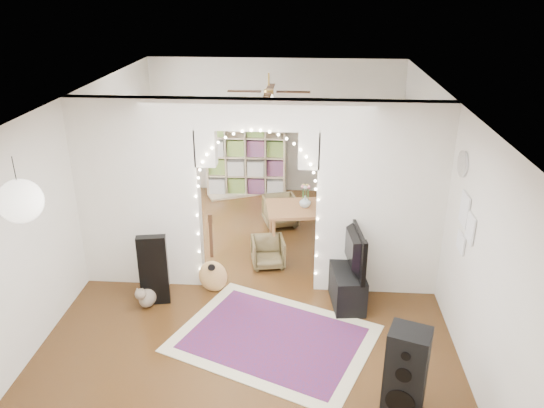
# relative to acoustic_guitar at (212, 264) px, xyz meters

# --- Properties ---
(floor) EXTENTS (7.50, 7.50, 0.00)m
(floor) POSITION_rel_acoustic_guitar_xyz_m (0.62, 0.25, -0.44)
(floor) COLOR black
(floor) RESTS_ON ground
(ceiling) EXTENTS (5.00, 7.50, 0.02)m
(ceiling) POSITION_rel_acoustic_guitar_xyz_m (0.62, 0.25, 2.26)
(ceiling) COLOR white
(ceiling) RESTS_ON wall_back
(wall_back) EXTENTS (5.00, 0.02, 2.70)m
(wall_back) POSITION_rel_acoustic_guitar_xyz_m (0.62, 4.00, 0.91)
(wall_back) COLOR silver
(wall_back) RESTS_ON floor
(wall_front) EXTENTS (5.00, 0.02, 2.70)m
(wall_front) POSITION_rel_acoustic_guitar_xyz_m (0.62, -3.50, 0.91)
(wall_front) COLOR silver
(wall_front) RESTS_ON floor
(wall_left) EXTENTS (0.02, 7.50, 2.70)m
(wall_left) POSITION_rel_acoustic_guitar_xyz_m (-1.88, 0.25, 0.91)
(wall_left) COLOR silver
(wall_left) RESTS_ON floor
(wall_right) EXTENTS (0.02, 7.50, 2.70)m
(wall_right) POSITION_rel_acoustic_guitar_xyz_m (3.12, 0.25, 0.91)
(wall_right) COLOR silver
(wall_right) RESTS_ON floor
(divider_wall) EXTENTS (5.00, 0.20, 2.70)m
(divider_wall) POSITION_rel_acoustic_guitar_xyz_m (0.62, 0.25, 0.98)
(divider_wall) COLOR silver
(divider_wall) RESTS_ON floor
(fairy_lights) EXTENTS (1.64, 0.04, 1.60)m
(fairy_lights) POSITION_rel_acoustic_guitar_xyz_m (0.62, 0.12, 1.11)
(fairy_lights) COLOR #FFEABF
(fairy_lights) RESTS_ON divider_wall
(window) EXTENTS (0.04, 1.20, 1.40)m
(window) POSITION_rel_acoustic_guitar_xyz_m (-1.85, 2.05, 1.06)
(window) COLOR white
(window) RESTS_ON wall_left
(wall_clock) EXTENTS (0.03, 0.31, 0.31)m
(wall_clock) POSITION_rel_acoustic_guitar_xyz_m (3.10, -0.35, 1.66)
(wall_clock) COLOR white
(wall_clock) RESTS_ON wall_right
(picture_frames) EXTENTS (0.02, 0.50, 0.70)m
(picture_frames) POSITION_rel_acoustic_guitar_xyz_m (3.10, -0.75, 1.06)
(picture_frames) COLOR white
(picture_frames) RESTS_ON wall_right
(paper_lantern) EXTENTS (0.40, 0.40, 0.40)m
(paper_lantern) POSITION_rel_acoustic_guitar_xyz_m (-1.28, -2.15, 1.81)
(paper_lantern) COLOR white
(paper_lantern) RESTS_ON ceiling
(ceiling_fan) EXTENTS (1.10, 1.10, 0.30)m
(ceiling_fan) POSITION_rel_acoustic_guitar_xyz_m (0.62, 2.25, 1.96)
(ceiling_fan) COLOR #AC8239
(ceiling_fan) RESTS_ON ceiling
(area_rug) EXTENTS (2.78, 2.48, 0.02)m
(area_rug) POSITION_rel_acoustic_guitar_xyz_m (0.92, -1.02, -0.43)
(area_rug) COLOR maroon
(area_rug) RESTS_ON floor
(guitar_case) EXTENTS (0.40, 0.20, 1.00)m
(guitar_case) POSITION_rel_acoustic_guitar_xyz_m (-0.73, -0.33, 0.06)
(guitar_case) COLOR black
(guitar_case) RESTS_ON floor
(acoustic_guitar) EXTENTS (0.43, 0.22, 1.01)m
(acoustic_guitar) POSITION_rel_acoustic_guitar_xyz_m (0.00, 0.00, 0.00)
(acoustic_guitar) COLOR tan
(acoustic_guitar) RESTS_ON floor
(tabby_cat) EXTENTS (0.33, 0.54, 0.36)m
(tabby_cat) POSITION_rel_acoustic_guitar_xyz_m (-0.83, -0.42, -0.30)
(tabby_cat) COLOR brown
(tabby_cat) RESTS_ON floor
(floor_speaker) EXTENTS (0.48, 0.45, 1.00)m
(floor_speaker) POSITION_rel_acoustic_guitar_xyz_m (2.31, -2.13, 0.06)
(floor_speaker) COLOR black
(floor_speaker) RESTS_ON floor
(media_console) EXTENTS (0.52, 1.04, 0.50)m
(media_console) POSITION_rel_acoustic_guitar_xyz_m (1.85, -0.04, -0.19)
(media_console) COLOR black
(media_console) RESTS_ON floor
(tv) EXTENTS (0.27, 1.08, 0.62)m
(tv) POSITION_rel_acoustic_guitar_xyz_m (1.85, -0.04, 0.37)
(tv) COLOR black
(tv) RESTS_ON media_console
(bookcase) EXTENTS (1.62, 1.01, 1.63)m
(bookcase) POSITION_rel_acoustic_guitar_xyz_m (0.05, 3.75, 0.37)
(bookcase) COLOR beige
(bookcase) RESTS_ON floor
(dining_table) EXTENTS (1.30, 0.96, 0.76)m
(dining_table) POSITION_rel_acoustic_guitar_xyz_m (1.26, 1.37, 0.24)
(dining_table) COLOR brown
(dining_table) RESTS_ON floor
(flower_vase) EXTENTS (0.21, 0.21, 0.19)m
(flower_vase) POSITION_rel_acoustic_guitar_xyz_m (1.26, 1.37, 0.41)
(flower_vase) COLOR silver
(flower_vase) RESTS_ON dining_table
(dining_chair_left) EXTENTS (0.57, 0.58, 0.45)m
(dining_chair_left) POSITION_rel_acoustic_guitar_xyz_m (0.71, 0.80, -0.22)
(dining_chair_left) COLOR brown
(dining_chair_left) RESTS_ON floor
(dining_chair_right) EXTENTS (0.71, 0.72, 0.53)m
(dining_chair_right) POSITION_rel_acoustic_guitar_xyz_m (0.82, 2.29, -0.18)
(dining_chair_right) COLOR brown
(dining_chair_right) RESTS_ON floor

